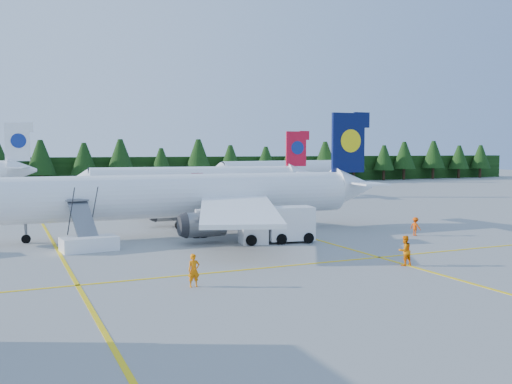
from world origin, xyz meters
name	(u,v)px	position (x,y,z in m)	size (l,w,h in m)	color
ground	(264,250)	(0.00, 0.00, 0.00)	(320.00, 320.00, 0.00)	gray
taxi_stripe_a	(44,227)	(-14.00, 20.00, 0.01)	(0.25, 120.00, 0.01)	yellow
taxi_stripe_b	(237,217)	(6.00, 20.00, 0.01)	(0.25, 120.00, 0.01)	yellow
taxi_stripe_cross	(303,264)	(0.00, -6.00, 0.01)	(80.00, 0.25, 0.01)	yellow
treeline_hedge	(96,172)	(0.00, 82.00, 3.00)	(220.00, 4.00, 6.00)	black
airliner_navy	(168,197)	(-4.43, 10.16, 3.32)	(37.95, 31.22, 11.03)	white
airliner_red	(191,179)	(8.05, 43.11, 3.11)	(35.60, 29.19, 10.35)	white
airliner_far_right	(280,169)	(36.80, 70.89, 3.40)	(36.86, 10.75, 10.84)	white
airstairs	(88,240)	(-11.92, 5.15, 0.78)	(4.17, 5.66, 3.58)	white
service_truck	(277,225)	(2.40, 2.68, 1.41)	(6.17, 3.10, 2.84)	white
crew_a	(194,270)	(-8.29, -8.91, 0.90)	(0.66, 0.43, 1.80)	orange
crew_b	(405,251)	(5.79, -8.95, 0.97)	(0.94, 0.73, 1.94)	orange
crew_c	(415,226)	(14.94, 1.03, 0.80)	(0.66, 0.45, 1.60)	#E24504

